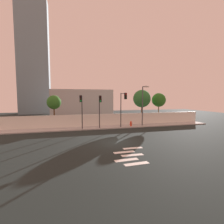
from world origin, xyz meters
TOP-DOWN VIEW (x-y plane):
  - ground_plane at (0.00, 0.00)m, footprint 80.00×80.00m
  - sidewalk at (0.00, 8.20)m, footprint 36.00×2.40m
  - perimeter_wall at (0.00, 9.49)m, footprint 36.00×0.18m
  - crosswalk_marking at (-0.09, -4.10)m, footprint 3.35×3.89m
  - traffic_light_left at (3.09, 6.83)m, footprint 0.48×1.63m
  - traffic_light_center at (-0.33, 6.89)m, footprint 0.36×1.47m
  - traffic_light_right at (-2.85, 6.94)m, footprint 0.48×1.38m
  - street_lamp_curbside at (6.54, 7.51)m, footprint 0.62×1.73m
  - fire_hydrant at (4.66, 7.71)m, footprint 0.44×0.26m
  - roadside_tree_leftmost at (-6.60, 10.41)m, footprint 2.08×2.08m
  - roadside_tree_midleft at (7.70, 10.41)m, footprint 2.99×2.99m
  - roadside_tree_midright at (10.96, 10.41)m, footprint 2.41×2.41m
  - low_building_distant at (-1.32, 23.49)m, footprint 13.58×6.00m
  - tower_on_skyline at (-13.12, 35.49)m, footprint 7.98×5.00m

SIDE VIEW (x-z plane):
  - ground_plane at x=0.00m, z-range 0.00..0.00m
  - crosswalk_marking at x=-0.09m, z-range 0.00..0.01m
  - sidewalk at x=0.00m, z-range 0.00..0.15m
  - fire_hydrant at x=4.66m, z-range 0.18..0.94m
  - perimeter_wall at x=0.00m, z-range 0.15..1.95m
  - low_building_distant at x=-1.32m, z-range 0.00..6.27m
  - traffic_light_center at x=-0.33m, z-range 1.22..5.85m
  - traffic_light_right at x=-2.85m, z-range 1.22..5.89m
  - street_lamp_curbside at x=6.54m, z-range 0.73..6.80m
  - roadside_tree_leftmost at x=-6.60m, z-range 1.36..6.21m
  - traffic_light_left at x=3.09m, z-range 1.30..6.34m
  - roadside_tree_midright at x=10.96m, z-range 1.43..6.73m
  - roadside_tree_midleft at x=7.70m, z-range 1.40..7.23m
  - tower_on_skyline at x=-13.12m, z-range 0.00..30.92m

